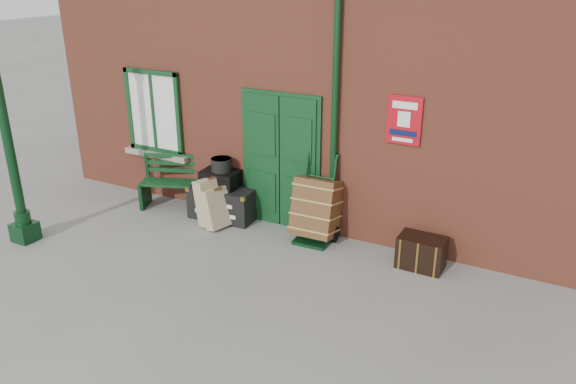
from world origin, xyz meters
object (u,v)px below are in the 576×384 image
Objects in this scene: bench at (186,181)px; dark_trunk at (421,252)px; porter_trolley at (316,208)px; houdini_trunk at (224,202)px.

bench is 2.51× the size of dark_trunk.
houdini_trunk is at bearing 177.12° from porter_trolley.
bench is 0.89m from houdini_trunk.
houdini_trunk reaches higher than dark_trunk.
porter_trolley is 2.09× the size of dark_trunk.
bench is at bearing 175.84° from porter_trolley.
houdini_trunk is 0.82× the size of porter_trolley.
bench reaches higher than houdini_trunk.
porter_trolley is at bearing -4.80° from houdini_trunk.
dark_trunk is at bearing -23.93° from bench.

